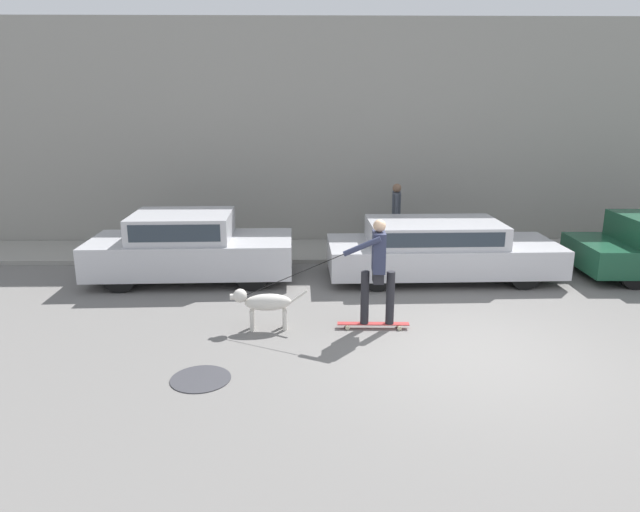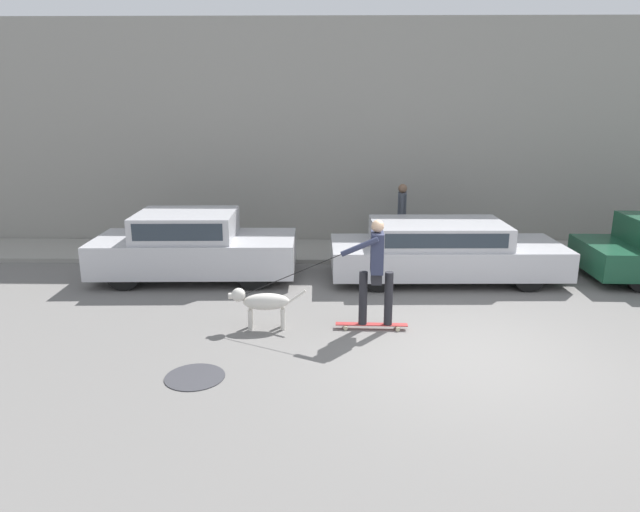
# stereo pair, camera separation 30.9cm
# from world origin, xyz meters

# --- Properties ---
(ground_plane) EXTENTS (36.00, 36.00, 0.00)m
(ground_plane) POSITION_xyz_m (0.00, 0.00, 0.00)
(ground_plane) COLOR slate
(back_wall) EXTENTS (32.00, 0.30, 5.41)m
(back_wall) POSITION_xyz_m (0.00, 6.73, 2.71)
(back_wall) COLOR gray
(back_wall) RESTS_ON ground_plane
(sidewalk_curb) EXTENTS (30.00, 1.95, 0.10)m
(sidewalk_curb) POSITION_xyz_m (0.00, 5.58, 0.05)
(sidewalk_curb) COLOR gray
(sidewalk_curb) RESTS_ON ground_plane
(parked_car_0) EXTENTS (4.04, 1.88, 1.36)m
(parked_car_0) POSITION_xyz_m (-4.64, 3.55, 0.65)
(parked_car_0) COLOR black
(parked_car_0) RESTS_ON ground_plane
(parked_car_1) EXTENTS (4.62, 1.88, 1.18)m
(parked_car_1) POSITION_xyz_m (0.38, 3.55, 0.59)
(parked_car_1) COLOR black
(parked_car_1) RESTS_ON ground_plane
(dog) EXTENTS (1.21, 0.31, 0.67)m
(dog) POSITION_xyz_m (-2.96, 0.87, 0.44)
(dog) COLOR beige
(dog) RESTS_ON ground_plane
(skateboarder) EXTENTS (2.66, 0.54, 1.76)m
(skateboarder) POSITION_xyz_m (-1.20, 0.87, 1.00)
(skateboarder) COLOR beige
(skateboarder) RESTS_ON ground_plane
(pedestrian_with_bag) EXTENTS (0.25, 0.68, 1.56)m
(pedestrian_with_bag) POSITION_xyz_m (-0.22, 5.56, 0.96)
(pedestrian_with_bag) COLOR #3D4760
(pedestrian_with_bag) RESTS_ON sidewalk_curb
(manhole_cover) EXTENTS (0.78, 0.78, 0.01)m
(manhole_cover) POSITION_xyz_m (-3.65, -0.82, 0.01)
(manhole_cover) COLOR #38383D
(manhole_cover) RESTS_ON ground_plane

